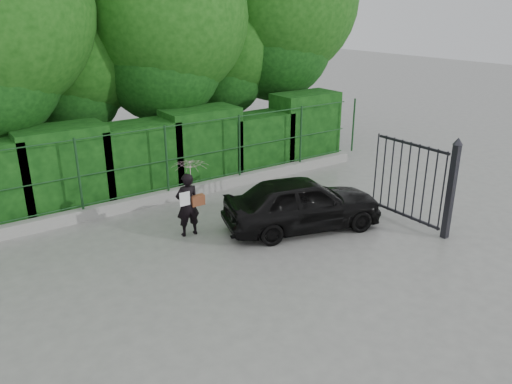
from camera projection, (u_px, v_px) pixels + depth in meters
ground at (249, 273)px, 9.93m from camera, size 80.00×80.00×0.00m
kerb at (155, 199)px, 13.34m from camera, size 14.00×0.25×0.30m
fence at (160, 160)px, 13.09m from camera, size 14.13×0.06×1.80m
hedge at (138, 158)px, 13.79m from camera, size 14.20×1.20×2.28m
trees at (135, 19)px, 14.87m from camera, size 17.10×6.15×8.08m
gate at (433, 183)px, 11.41m from camera, size 0.22×2.33×2.36m
woman at (190, 186)px, 11.28m from camera, size 0.87×0.86×1.77m
car at (303, 203)px, 11.75m from camera, size 4.01×2.50×1.27m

